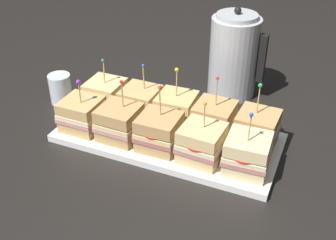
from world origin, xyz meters
The scene contains 14 objects.
ground_plane centered at (0.00, 0.00, 0.00)m, with size 6.00×6.00×0.00m, color black.
serving_platter centered at (0.00, 0.00, 0.01)m, with size 0.56×0.25×0.02m.
sandwich_front_far_left centered at (-0.22, -0.06, 0.06)m, with size 0.10×0.10×0.14m.
sandwich_front_left centered at (-0.11, -0.06, 0.06)m, with size 0.10×0.10×0.16m.
sandwich_front_center centered at (0.00, -0.05, 0.06)m, with size 0.10×0.10×0.16m.
sandwich_front_right centered at (0.11, -0.06, 0.06)m, with size 0.10×0.10×0.15m.
sandwich_front_far_right centered at (0.22, -0.06, 0.06)m, with size 0.10×0.10×0.15m.
sandwich_back_far_left centered at (-0.21, 0.06, 0.06)m, with size 0.10×0.10×0.15m.
sandwich_back_left centered at (-0.10, 0.06, 0.06)m, with size 0.10×0.10×0.15m.
sandwich_back_center centered at (0.00, 0.06, 0.06)m, with size 0.10×0.10×0.16m.
sandwich_back_right centered at (0.10, 0.05, 0.06)m, with size 0.10×0.10×0.16m.
sandwich_back_far_right centered at (0.21, 0.05, 0.06)m, with size 0.10×0.10×0.16m.
kettle_steel centered at (0.08, 0.31, 0.12)m, with size 0.16×0.14×0.27m.
drinking_glass centered at (-0.37, 0.06, 0.04)m, with size 0.06×0.06×0.09m.
Camera 1 is at (0.35, -0.81, 0.63)m, focal length 45.00 mm.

